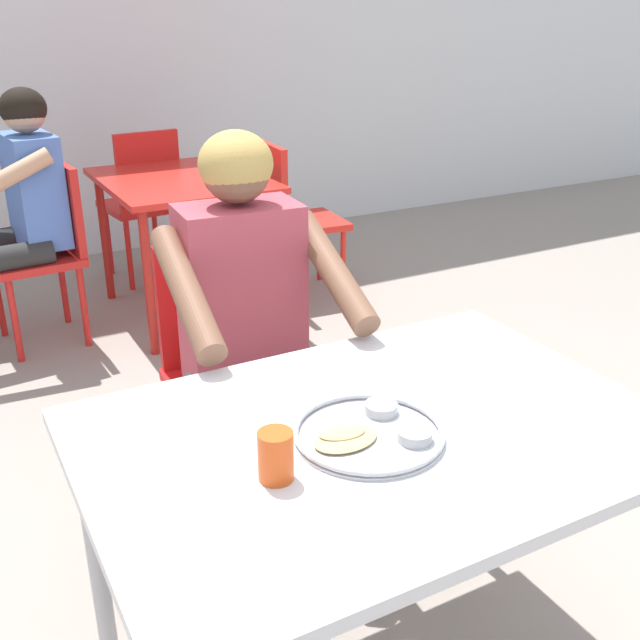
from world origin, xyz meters
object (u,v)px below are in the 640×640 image
Objects in this scene: diner_foreground at (252,314)px; drinking_cup at (275,453)px; table_foreground at (375,458)px; chair_red_right at (291,211)px; table_background_red at (182,194)px; patron_background at (15,198)px; chair_foreground at (231,358)px; thali_tray at (370,432)px; chair_red_far at (144,197)px; chair_red_left at (49,241)px.

drinking_cup is at bearing -110.63° from diner_foreground.
table_foreground is 1.38× the size of chair_red_right.
patron_background reaches higher than table_background_red.
chair_foreground is (0.03, 0.90, -0.16)m from table_foreground.
diner_foreground is (0.05, 0.70, -0.01)m from thali_tray.
chair_red_far is at bearing 38.62° from patron_background.
chair_red_right is (1.00, 1.59, -0.01)m from chair_foreground.
chair_foreground and chair_red_left have the same top height.
chair_red_left is at bearing 95.53° from table_foreground.
chair_red_far reaches higher than table_background_red.
table_foreground is 1.33× the size of chair_red_far.
drinking_cup reaches higher than table_background_red.
table_foreground is at bearing -84.47° from chair_red_left.
chair_red_right is (0.60, -0.02, -0.16)m from table_background_red.
table_foreground is at bearing -92.08° from chair_foreground.
table_foreground is at bearing -81.78° from patron_background.
thali_tray is at bearing -85.15° from chair_red_left.
drinking_cup is 2.55m from patron_background.
diner_foreground is at bearing -102.69° from table_background_red.
chair_red_right reaches higher than drinking_cup.
chair_red_far is (0.42, 3.12, -0.23)m from thali_tray.
diner_foreground reaches higher than chair_red_far.
patron_background reaches higher than chair_red_far.
chair_red_left is (-0.27, 1.60, -0.00)m from chair_foreground.
table_foreground is 12.18× the size of drinking_cup.
patron_background reaches higher than drinking_cup.
table_foreground is at bearing -99.77° from table_background_red.
table_background_red is (0.46, 2.52, -0.09)m from thali_tray.
thali_tray is 2.54m from chair_red_left.
diner_foreground is 1.02× the size of patron_background.
chair_red_left is at bearing 98.23° from diner_foreground.
patron_background is (-0.12, -0.01, 0.22)m from chair_red_left.
drinking_cup is at bearing -90.32° from chair_red_left.
chair_red_far reaches higher than chair_red_right.
chair_red_right is (1.06, 2.51, -0.25)m from thali_tray.
thali_tray is (-0.03, -0.02, 0.08)m from table_foreground.
chair_red_far is at bearing 80.71° from chair_foreground.
chair_foreground is at bearing -122.27° from chair_red_right.
thali_tray is at bearing -100.31° from table_background_red.
chair_foreground reaches higher than table_foreground.
chair_red_left reaches higher than thali_tray.
chair_red_far is (0.39, 3.10, -0.14)m from table_foreground.
table_foreground is 0.91m from chair_foreground.
table_background_red is 1.06× the size of chair_red_far.
thali_tray is at bearing -144.11° from table_foreground.
table_background_red is 0.79× the size of patron_background.
diner_foreground is at bearing 88.24° from table_foreground.
chair_red_right is at bearing -0.71° from chair_red_left.
chair_foreground is 1.66m from table_background_red.
table_foreground is at bearing -112.59° from chair_red_right.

